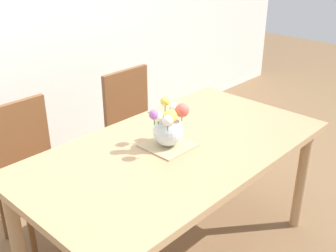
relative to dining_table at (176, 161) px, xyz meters
The scene contains 5 objects.
dining_table is the anchor object (origin of this frame).
chair_left 0.94m from the dining_table, 118.97° to the left, with size 0.42×0.42×0.90m.
chair_right 0.94m from the dining_table, 61.03° to the left, with size 0.42×0.42×0.90m.
placemat 0.10m from the dining_table, 127.58° to the left, with size 0.24×0.24×0.01m, color tan.
flower_vase 0.21m from the dining_table, 131.79° to the left, with size 0.24×0.22×0.26m.
Camera 1 is at (-1.47, -1.32, 1.81)m, focal length 44.13 mm.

